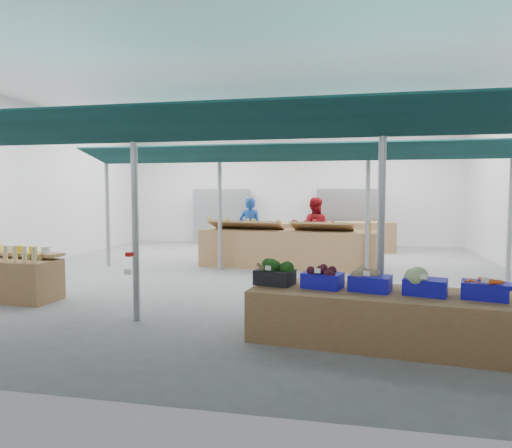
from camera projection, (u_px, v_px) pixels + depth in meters
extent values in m
plane|color=slate|center=(256.00, 275.00, 10.52)|extent=(13.00, 13.00, 0.00)
plane|color=silver|center=(256.00, 90.00, 10.22)|extent=(13.00, 13.00, 0.00)
plane|color=silver|center=(291.00, 187.00, 16.72)|extent=(12.00, 0.00, 12.00)
plane|color=silver|center=(24.00, 185.00, 11.56)|extent=(0.00, 13.00, 13.00)
cylinder|color=gray|center=(107.00, 208.00, 11.70)|extent=(0.10, 0.10, 3.00)
cylinder|color=gray|center=(135.00, 220.00, 6.70)|extent=(0.10, 0.10, 3.00)
cylinder|color=gray|center=(220.00, 209.00, 11.10)|extent=(0.10, 0.10, 3.00)
cylinder|color=gray|center=(381.00, 223.00, 6.00)|extent=(0.10, 0.10, 3.00)
cylinder|color=gray|center=(367.00, 210.00, 10.40)|extent=(0.10, 0.10, 3.00)
cylinder|color=gray|center=(511.00, 211.00, 9.81)|extent=(0.10, 0.10, 3.00)
cylinder|color=gray|center=(251.00, 124.00, 6.26)|extent=(10.00, 0.06, 0.06)
cylinder|color=gray|center=(292.00, 152.00, 10.66)|extent=(10.00, 0.06, 0.06)
cube|color=#0A2A29|center=(240.00, 122.00, 5.63)|extent=(9.50, 1.28, 0.30)
cube|color=#0A2A29|center=(260.00, 135.00, 6.90)|extent=(9.50, 1.28, 0.30)
cube|color=#0A2A29|center=(288.00, 153.00, 10.03)|extent=(9.50, 1.28, 0.30)
cube|color=#0A2A29|center=(295.00, 157.00, 11.30)|extent=(9.50, 1.28, 0.30)
cube|color=#B23F33|center=(222.00, 217.00, 16.81)|extent=(2.00, 0.50, 2.00)
cube|color=#B23F33|center=(346.00, 218.00, 15.91)|extent=(2.00, 0.50, 2.00)
cube|color=brown|center=(13.00, 280.00, 8.08)|extent=(1.68, 0.86, 0.72)
cube|color=#997247|center=(22.00, 254.00, 8.26)|extent=(1.65, 0.46, 0.06)
cube|color=brown|center=(385.00, 318.00, 5.76)|extent=(3.49, 1.54, 0.66)
cube|color=brown|center=(287.00, 249.00, 11.59)|extent=(4.47, 1.30, 0.95)
cube|color=brown|center=(309.00, 238.00, 14.26)|extent=(5.38, 2.93, 0.96)
cube|color=#1310B3|center=(501.00, 303.00, 6.70)|extent=(0.49, 0.35, 0.57)
imported|color=#1945A6|center=(250.00, 229.00, 12.88)|extent=(0.67, 0.46, 1.77)
imported|color=maroon|center=(314.00, 230.00, 12.52)|extent=(0.90, 0.72, 1.77)
cube|color=black|center=(275.00, 277.00, 6.20)|extent=(0.57, 0.46, 0.20)
cube|color=white|center=(268.00, 268.00, 5.99)|extent=(0.08, 0.03, 0.06)
cube|color=#1310B3|center=(323.00, 280.00, 5.98)|extent=(0.57, 0.46, 0.20)
cube|color=white|center=(317.00, 271.00, 5.78)|extent=(0.08, 0.03, 0.06)
cube|color=#1310B3|center=(370.00, 283.00, 5.79)|extent=(0.57, 0.46, 0.20)
cube|color=white|center=(367.00, 274.00, 5.58)|extent=(0.08, 0.03, 0.06)
cube|color=#1310B3|center=(425.00, 287.00, 5.58)|extent=(0.57, 0.46, 0.20)
cube|color=white|center=(423.00, 277.00, 5.37)|extent=(0.08, 0.03, 0.06)
cube|color=#1310B3|center=(484.00, 290.00, 5.37)|extent=(0.57, 0.46, 0.20)
cube|color=white|center=(485.00, 280.00, 5.16)|extent=(0.08, 0.03, 0.06)
sphere|color=brown|center=(262.00, 268.00, 6.12)|extent=(0.09, 0.09, 0.09)
sphere|color=brown|center=(258.00, 265.00, 6.11)|extent=(0.06, 0.06, 0.06)
cylinder|color=red|center=(130.00, 254.00, 5.95)|extent=(0.12, 0.12, 0.05)
cube|color=white|center=(128.00, 272.00, 5.90)|extent=(0.10, 0.01, 0.07)
cube|color=#997247|center=(246.00, 225.00, 11.72)|extent=(1.97, 0.89, 0.26)
cube|color=#997247|center=(322.00, 226.00, 11.22)|extent=(1.57, 0.85, 0.26)
cylinder|color=#8C6019|center=(368.00, 228.00, 10.94)|extent=(0.14, 0.14, 0.22)
cone|color=#26661E|center=(368.00, 220.00, 10.93)|extent=(0.12, 0.12, 0.18)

